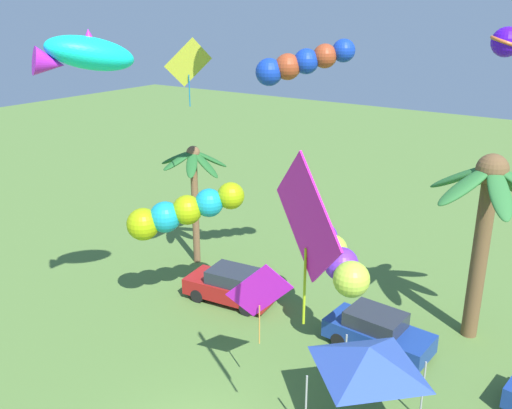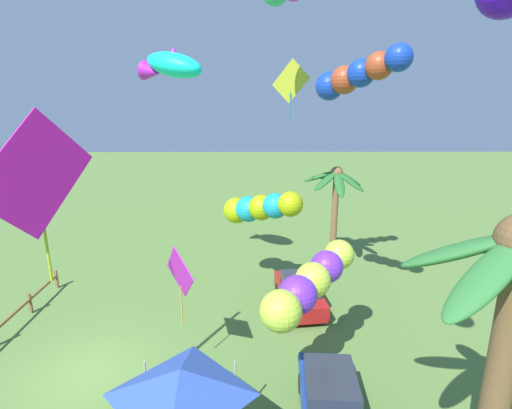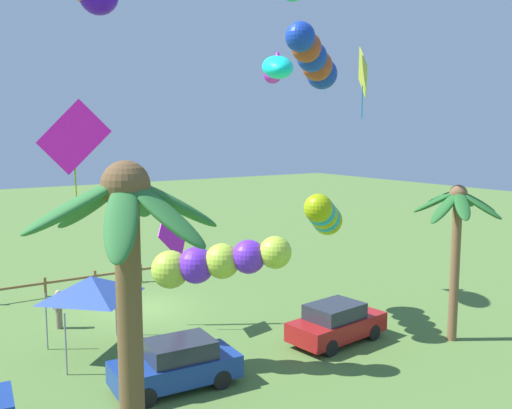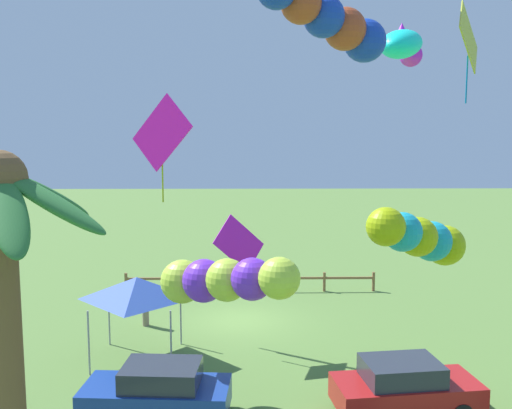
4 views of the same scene
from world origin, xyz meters
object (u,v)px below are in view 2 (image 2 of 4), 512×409
(parked_car_1, at_px, (330,399))
(festival_tent, at_px, (181,382))
(parked_car_0, at_px, (300,292))
(kite_tube_5, at_px, (357,75))
(kite_fish_4, at_px, (171,66))
(palm_tree_1, at_px, (335,191))
(kite_tube_1, at_px, (258,208))
(kite_diamond_3, at_px, (37,177))
(kite_diamond_8, at_px, (180,274))
(kite_diamond_0, at_px, (291,82))
(kite_tube_7, at_px, (309,284))

(parked_car_1, bearing_deg, festival_tent, -72.17)
(parked_car_0, distance_m, kite_tube_5, 9.81)
(kite_fish_4, height_order, kite_tube_5, kite_fish_4)
(palm_tree_1, xyz_separation_m, kite_tube_1, (2.95, -4.16, -0.10))
(kite_diamond_3, relative_size, kite_tube_5, 1.31)
(parked_car_1, height_order, kite_diamond_8, kite_diamond_8)
(kite_diamond_0, xyz_separation_m, kite_tube_1, (0.59, -1.43, -5.54))
(kite_tube_7, bearing_deg, palm_tree_1, 163.70)
(parked_car_0, distance_m, kite_tube_1, 4.34)
(palm_tree_1, xyz_separation_m, kite_tube_5, (6.29, -0.85, 5.52))
(parked_car_0, relative_size, kite_diamond_0, 1.55)
(kite_diamond_3, xyz_separation_m, kite_tube_5, (-5.13, 8.47, 2.52))
(parked_car_1, relative_size, kite_tube_5, 1.27)
(kite_fish_4, bearing_deg, kite_tube_1, 85.71)
(kite_diamond_0, height_order, kite_tube_1, kite_diamond_0)
(palm_tree_1, xyz_separation_m, kite_diamond_3, (11.42, -9.32, 3.01))
(parked_car_0, height_order, festival_tent, festival_tent)
(parked_car_1, relative_size, kite_tube_7, 1.05)
(palm_tree_1, height_order, kite_tube_1, palm_tree_1)
(kite_diamond_0, relative_size, kite_fish_4, 0.79)
(kite_diamond_3, relative_size, kite_diamond_8, 1.43)
(kite_tube_1, xyz_separation_m, kite_tube_7, (5.92, 1.57, -0.86))
(kite_diamond_3, distance_m, kite_diamond_8, 5.46)
(kite_tube_7, relative_size, kite_diamond_8, 1.32)
(kite_fish_4, height_order, kite_diamond_8, kite_fish_4)
(kite_tube_1, height_order, kite_diamond_3, kite_diamond_3)
(festival_tent, bearing_deg, kite_diamond_8, -170.34)
(festival_tent, height_order, kite_diamond_8, kite_diamond_8)
(kite_diamond_8, bearing_deg, kite_tube_7, 84.13)
(kite_fish_4, bearing_deg, kite_diamond_8, 10.68)
(palm_tree_1, distance_m, parked_car_1, 11.45)
(kite_tube_5, distance_m, kite_tube_7, 7.19)
(parked_car_1, xyz_separation_m, kite_fish_4, (-7.89, -5.78, 9.99))
(parked_car_1, distance_m, kite_diamond_0, 12.43)
(kite_diamond_8, bearing_deg, parked_car_1, 65.70)
(festival_tent, xyz_separation_m, kite_diamond_8, (-3.44, -0.59, 1.36))
(kite_tube_1, bearing_deg, kite_fish_4, -94.29)
(parked_car_1, distance_m, kite_tube_7, 3.41)
(kite_tube_1, relative_size, kite_fish_4, 1.11)
(kite_diamond_0, distance_m, kite_diamond_8, 9.61)
(parked_car_0, height_order, kite_fish_4, kite_fish_4)
(kite_tube_7, bearing_deg, kite_fish_4, -139.60)
(parked_car_1, bearing_deg, kite_fish_4, -143.76)
(parked_car_0, xyz_separation_m, kite_fish_4, (-1.20, -5.63, 9.99))
(kite_tube_1, bearing_deg, parked_car_1, 15.22)
(kite_diamond_0, height_order, kite_fish_4, kite_fish_4)
(parked_car_1, bearing_deg, kite_diamond_8, -114.30)
(palm_tree_1, relative_size, festival_tent, 2.09)
(parked_car_0, bearing_deg, kite_diamond_8, -44.82)
(kite_diamond_0, bearing_deg, parked_car_0, 17.93)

